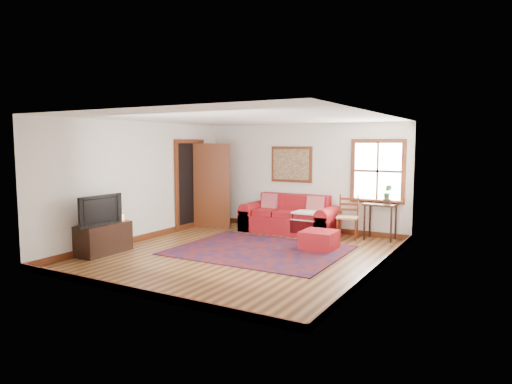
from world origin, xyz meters
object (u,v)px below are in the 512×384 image
Objects in this scene: media_cabinet at (104,239)px; red_leather_sofa at (290,220)px; ladder_back_chair at (348,215)px; side_table at (381,209)px; red_ottoman at (319,240)px.

red_leather_sofa is at bearing 59.44° from media_cabinet.
ladder_back_chair is at bearing 45.53° from media_cabinet.
media_cabinet is (-4.15, -3.77, -0.38)m from side_table.
ladder_back_chair is (-0.64, -0.20, -0.15)m from side_table.
red_ottoman is (1.24, -1.29, -0.10)m from red_leather_sofa.
red_leather_sofa is 4.16m from media_cabinet.
media_cabinet is at bearing -137.75° from side_table.
ladder_back_chair is at bearing -163.01° from side_table.
side_table is (0.79, 1.47, 0.48)m from red_ottoman.
ladder_back_chair is at bearing -0.60° from red_leather_sofa.
ladder_back_chair is (0.15, 1.27, 0.33)m from red_ottoman.
red_ottoman is 0.62× the size of media_cabinet.
side_table is 0.69m from ladder_back_chair.
red_ottoman is 1.32m from ladder_back_chair.
side_table is at bearing 5.11° from red_leather_sofa.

